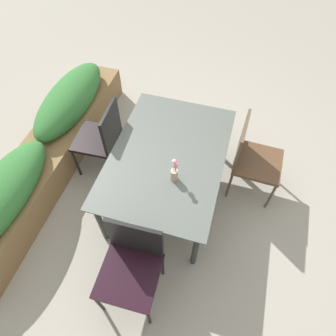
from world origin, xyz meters
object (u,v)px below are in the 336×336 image
Objects in this scene: chair_near_right at (251,156)px; planter_box at (45,150)px; flower_vase at (175,171)px; chair_end_left at (131,263)px; chair_far_side at (102,136)px; dining_table at (168,158)px.

chair_near_right is 0.29× the size of planter_box.
flower_vase reaches higher than planter_box.
chair_end_left is 1.00× the size of chair_far_side.
planter_box is (0.99, 1.45, -0.21)m from chair_end_left.
dining_table is 1.68× the size of chair_near_right.
planter_box is (-0.06, 1.45, -0.31)m from dining_table.
flower_vase is 1.67m from planter_box.
chair_end_left is 1.46m from chair_far_side.
dining_table is 0.34m from flower_vase.
dining_table is at bearing -92.02° from chair_end_left.
planter_box is (-0.23, 0.64, -0.20)m from chair_far_side.
chair_near_right is at bearing -86.58° from chair_far_side.
chair_end_left is at bearing 179.85° from dining_table.
chair_end_left is 0.85m from flower_vase.
chair_far_side is 1.07m from flower_vase.
chair_end_left reaches higher than dining_table.
dining_table is 0.89m from chair_near_right.
chair_near_right is at bearing -47.41° from flower_vase.
planter_box is at bearing -77.37° from chair_near_right.
chair_near_right is (0.19, -1.61, -0.00)m from chair_far_side.
dining_table is at bearing 27.88° from flower_vase.
planter_box is at bearing 92.20° from dining_table.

